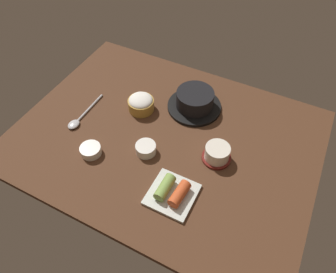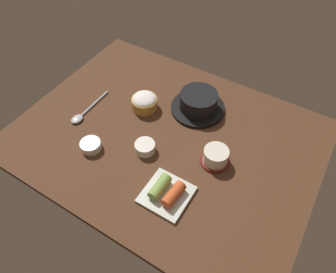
{
  "view_description": "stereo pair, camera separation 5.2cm",
  "coord_description": "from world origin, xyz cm",
  "px_view_note": "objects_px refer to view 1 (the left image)",
  "views": [
    {
      "loc": [
        31.82,
        -60.67,
        83.71
      ],
      "look_at": [
        2.0,
        -2.0,
        5.0
      ],
      "focal_mm": 33.49,
      "sensor_mm": 36.0,
      "label": 1
    },
    {
      "loc": [
        36.32,
        -58.16,
        83.71
      ],
      "look_at": [
        2.0,
        -2.0,
        5.0
      ],
      "focal_mm": 33.49,
      "sensor_mm": 36.0,
      "label": 2
    }
  ],
  "objects_px": {
    "tea_cup_with_saucer": "(217,153)",
    "spoon": "(79,119)",
    "stone_pot": "(195,101)",
    "kimchi_plate": "(172,192)",
    "banchan_cup_center": "(146,148)",
    "side_bowl_near": "(91,150)",
    "rice_bowl": "(141,103)"
  },
  "relations": [
    {
      "from": "spoon",
      "to": "kimchi_plate",
      "type": "bearing_deg",
      "value": -15.61
    },
    {
      "from": "banchan_cup_center",
      "to": "stone_pot",
      "type": "bearing_deg",
      "value": 77.51
    },
    {
      "from": "kimchi_plate",
      "to": "tea_cup_with_saucer",
      "type": "bearing_deg",
      "value": 70.1
    },
    {
      "from": "banchan_cup_center",
      "to": "side_bowl_near",
      "type": "bearing_deg",
      "value": -151.45
    },
    {
      "from": "kimchi_plate",
      "to": "spoon",
      "type": "height_order",
      "value": "kimchi_plate"
    },
    {
      "from": "rice_bowl",
      "to": "side_bowl_near",
      "type": "bearing_deg",
      "value": -100.06
    },
    {
      "from": "kimchi_plate",
      "to": "banchan_cup_center",
      "type": "bearing_deg",
      "value": 144.43
    },
    {
      "from": "kimchi_plate",
      "to": "rice_bowl",
      "type": "bearing_deg",
      "value": 133.96
    },
    {
      "from": "side_bowl_near",
      "to": "rice_bowl",
      "type": "bearing_deg",
      "value": 79.94
    },
    {
      "from": "kimchi_plate",
      "to": "spoon",
      "type": "relative_size",
      "value": 0.69
    },
    {
      "from": "tea_cup_with_saucer",
      "to": "rice_bowl",
      "type": "bearing_deg",
      "value": 165.44
    },
    {
      "from": "rice_bowl",
      "to": "tea_cup_with_saucer",
      "type": "height_order",
      "value": "rice_bowl"
    },
    {
      "from": "rice_bowl",
      "to": "spoon",
      "type": "relative_size",
      "value": 0.48
    },
    {
      "from": "kimchi_plate",
      "to": "spoon",
      "type": "xyz_separation_m",
      "value": [
        -0.43,
        0.12,
        -0.01
      ]
    },
    {
      "from": "side_bowl_near",
      "to": "spoon",
      "type": "distance_m",
      "value": 0.16
    },
    {
      "from": "stone_pot",
      "to": "side_bowl_near",
      "type": "distance_m",
      "value": 0.4
    },
    {
      "from": "kimchi_plate",
      "to": "spoon",
      "type": "bearing_deg",
      "value": 164.39
    },
    {
      "from": "banchan_cup_center",
      "to": "side_bowl_near",
      "type": "distance_m",
      "value": 0.18
    },
    {
      "from": "rice_bowl",
      "to": "tea_cup_with_saucer",
      "type": "distance_m",
      "value": 0.34
    },
    {
      "from": "tea_cup_with_saucer",
      "to": "kimchi_plate",
      "type": "relative_size",
      "value": 0.7
    },
    {
      "from": "tea_cup_with_saucer",
      "to": "kimchi_plate",
      "type": "height_order",
      "value": "tea_cup_with_saucer"
    },
    {
      "from": "stone_pot",
      "to": "kimchi_plate",
      "type": "bearing_deg",
      "value": -76.11
    },
    {
      "from": "stone_pot",
      "to": "tea_cup_with_saucer",
      "type": "xyz_separation_m",
      "value": [
        0.16,
        -0.18,
        -0.01
      ]
    },
    {
      "from": "tea_cup_with_saucer",
      "to": "stone_pot",
      "type": "bearing_deg",
      "value": 131.09
    },
    {
      "from": "tea_cup_with_saucer",
      "to": "banchan_cup_center",
      "type": "distance_m",
      "value": 0.23
    },
    {
      "from": "rice_bowl",
      "to": "side_bowl_near",
      "type": "distance_m",
      "value": 0.25
    },
    {
      "from": "rice_bowl",
      "to": "kimchi_plate",
      "type": "height_order",
      "value": "rice_bowl"
    },
    {
      "from": "banchan_cup_center",
      "to": "rice_bowl",
      "type": "bearing_deg",
      "value": 124.41
    },
    {
      "from": "stone_pot",
      "to": "side_bowl_near",
      "type": "bearing_deg",
      "value": -121.86
    },
    {
      "from": "stone_pot",
      "to": "spoon",
      "type": "bearing_deg",
      "value": -144.21
    },
    {
      "from": "tea_cup_with_saucer",
      "to": "spoon",
      "type": "height_order",
      "value": "tea_cup_with_saucer"
    },
    {
      "from": "side_bowl_near",
      "to": "spoon",
      "type": "height_order",
      "value": "side_bowl_near"
    }
  ]
}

